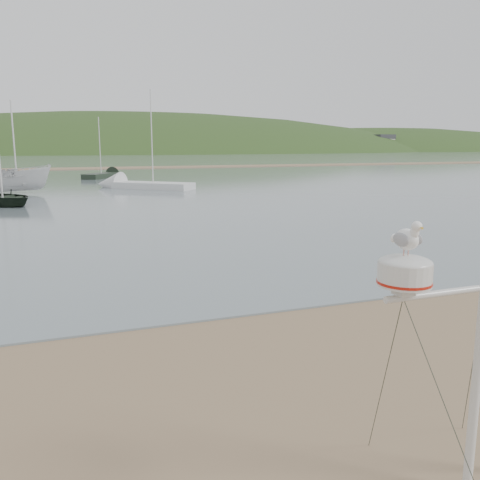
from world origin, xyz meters
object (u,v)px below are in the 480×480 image
object	(u,v)px
mast_rig	(475,394)
boat_white	(15,156)
sailboat_white_near	(127,185)
boat_dark	(0,166)
sailboat_dark_mid	(109,175)

from	to	relation	value
mast_rig	boat_white	xyz separation A→B (m)	(-5.81, 35.29, 1.55)
mast_rig	sailboat_white_near	xyz separation A→B (m)	(1.96, 36.75, -0.76)
boat_dark	sailboat_dark_mid	world-z (taller)	sailboat_dark_mid
sailboat_dark_mid	sailboat_white_near	xyz separation A→B (m)	(-0.19, -14.33, -0.00)
mast_rig	sailboat_white_near	world-z (taller)	sailboat_white_near
sailboat_dark_mid	sailboat_white_near	world-z (taller)	sailboat_white_near
sailboat_dark_mid	sailboat_white_near	bearing A→B (deg)	-90.77
mast_rig	boat_dark	distance (m)	28.08
mast_rig	boat_white	world-z (taller)	boat_white
sailboat_white_near	boat_dark	bearing A→B (deg)	-130.86
boat_white	sailboat_white_near	xyz separation A→B (m)	(7.77, 1.46, -2.31)
boat_white	sailboat_white_near	size ratio (longest dim) A/B	0.64
boat_dark	sailboat_dark_mid	distance (m)	25.20
sailboat_white_near	boat_white	bearing A→B (deg)	-169.36
sailboat_dark_mid	sailboat_white_near	size ratio (longest dim) A/B	0.81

